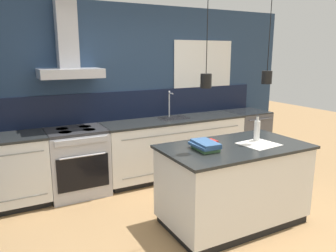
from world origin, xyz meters
name	(u,v)px	position (x,y,z in m)	size (l,w,h in m)	color
ground_plane	(207,233)	(0.00, 0.00, 0.00)	(16.00, 16.00, 0.00)	#A87F51
wall_back	(130,90)	(-0.06, 2.00, 1.35)	(5.60, 2.10, 2.60)	navy
counter_run_left	(5,172)	(-1.86, 1.69, 0.46)	(1.02, 0.64, 0.91)	black
counter_run_sink	(175,147)	(0.54, 1.69, 0.46)	(2.27, 0.64, 1.32)	black
oven_range	(78,162)	(-0.97, 1.69, 0.46)	(0.77, 0.66, 0.91)	#B5B5BA
dishwasher	(246,136)	(1.98, 1.69, 0.46)	(0.64, 0.65, 0.91)	#4C4C51
kitchen_island	(233,184)	(0.39, 0.07, 0.46)	(1.61, 0.91, 0.91)	black
bottle_on_island	(257,130)	(0.73, 0.10, 1.04)	(0.07, 0.07, 0.30)	silver
book_stack	(205,146)	(0.00, 0.09, 0.96)	(0.23, 0.35, 0.09)	#4C7F4C
red_supply_box	(207,144)	(0.06, 0.13, 0.95)	(0.20, 0.14, 0.08)	red
paper_pile	(259,144)	(0.65, -0.02, 0.91)	(0.42, 0.40, 0.01)	silver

